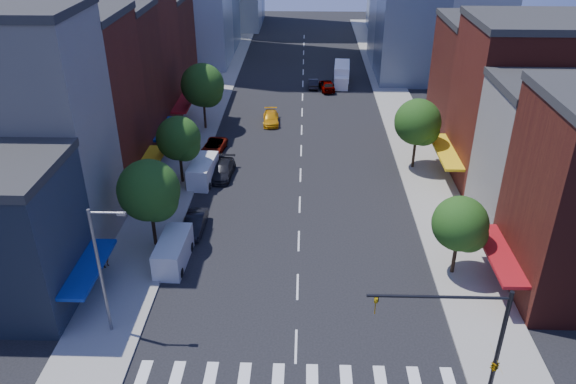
# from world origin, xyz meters

# --- Properties ---
(ground) EXTENTS (220.00, 220.00, 0.00)m
(ground) POSITION_xyz_m (0.00, 0.00, 0.00)
(ground) COLOR black
(ground) RESTS_ON ground
(sidewalk_left) EXTENTS (5.00, 120.00, 0.15)m
(sidewalk_left) POSITION_xyz_m (-12.50, 40.00, 0.07)
(sidewalk_left) COLOR gray
(sidewalk_left) RESTS_ON ground
(sidewalk_right) EXTENTS (5.00, 120.00, 0.15)m
(sidewalk_right) POSITION_xyz_m (12.50, 40.00, 0.07)
(sidewalk_right) COLOR gray
(sidewalk_right) RESTS_ON ground
(crosswalk) EXTENTS (19.00, 3.00, 0.01)m
(crosswalk) POSITION_xyz_m (0.00, -3.00, 0.01)
(crosswalk) COLOR silver
(crosswalk) RESTS_ON ground
(bldg_left_1) EXTENTS (12.00, 8.00, 18.00)m
(bldg_left_1) POSITION_xyz_m (-21.00, 12.00, 9.00)
(bldg_left_1) COLOR #B6B1A8
(bldg_left_1) RESTS_ON ground
(bldg_left_2) EXTENTS (12.00, 9.00, 16.00)m
(bldg_left_2) POSITION_xyz_m (-21.00, 20.50, 8.00)
(bldg_left_2) COLOR #581B15
(bldg_left_2) RESTS_ON ground
(bldg_left_3) EXTENTS (12.00, 8.00, 15.00)m
(bldg_left_3) POSITION_xyz_m (-21.00, 29.00, 7.50)
(bldg_left_3) COLOR #4A1712
(bldg_left_3) RESTS_ON ground
(bldg_left_4) EXTENTS (12.00, 9.00, 17.00)m
(bldg_left_4) POSITION_xyz_m (-21.00, 37.50, 8.50)
(bldg_left_4) COLOR #581B15
(bldg_left_4) RESTS_ON ground
(bldg_left_5) EXTENTS (12.00, 10.00, 13.00)m
(bldg_left_5) POSITION_xyz_m (-21.00, 47.00, 6.50)
(bldg_left_5) COLOR #4A1712
(bldg_left_5) RESTS_ON ground
(bldg_right_1) EXTENTS (12.00, 8.00, 12.00)m
(bldg_right_1) POSITION_xyz_m (21.00, 15.00, 6.00)
(bldg_right_1) COLOR #B6B1A8
(bldg_right_1) RESTS_ON ground
(bldg_right_2) EXTENTS (12.00, 10.00, 15.00)m
(bldg_right_2) POSITION_xyz_m (21.00, 24.00, 7.50)
(bldg_right_2) COLOR #581B15
(bldg_right_2) RESTS_ON ground
(bldg_right_3) EXTENTS (12.00, 10.00, 13.00)m
(bldg_right_3) POSITION_xyz_m (21.00, 34.00, 6.50)
(bldg_right_3) COLOR #4A1712
(bldg_right_3) RESTS_ON ground
(traffic_signal) EXTENTS (7.24, 2.24, 8.00)m
(traffic_signal) POSITION_xyz_m (9.94, -4.50, 4.16)
(traffic_signal) COLOR black
(traffic_signal) RESTS_ON sidewalk_right
(streetlight) EXTENTS (2.25, 0.25, 9.00)m
(streetlight) POSITION_xyz_m (-11.81, 1.00, 5.28)
(streetlight) COLOR slate
(streetlight) RESTS_ON sidewalk_left
(tree_left_near) EXTENTS (4.80, 4.80, 7.30)m
(tree_left_near) POSITION_xyz_m (-11.35, 10.92, 4.87)
(tree_left_near) COLOR black
(tree_left_near) RESTS_ON sidewalk_left
(tree_left_mid) EXTENTS (4.20, 4.20, 6.65)m
(tree_left_mid) POSITION_xyz_m (-11.35, 21.92, 4.53)
(tree_left_mid) COLOR black
(tree_left_mid) RESTS_ON sidewalk_left
(tree_left_far) EXTENTS (5.00, 5.00, 7.75)m
(tree_left_far) POSITION_xyz_m (-11.35, 35.92, 5.20)
(tree_left_far) COLOR black
(tree_left_far) RESTS_ON sidewalk_left
(tree_right_near) EXTENTS (4.00, 4.00, 6.20)m
(tree_right_near) POSITION_xyz_m (11.65, 7.92, 4.19)
(tree_right_near) COLOR black
(tree_right_near) RESTS_ON sidewalk_right
(tree_right_far) EXTENTS (4.60, 4.60, 7.20)m
(tree_right_far) POSITION_xyz_m (11.65, 25.92, 4.86)
(tree_right_far) COLOR black
(tree_right_far) RESTS_ON sidewalk_right
(parked_car_front) EXTENTS (1.73, 4.00, 1.34)m
(parked_car_front) POSITION_xyz_m (-9.50, 9.19, 0.67)
(parked_car_front) COLOR #B1B1B6
(parked_car_front) RESTS_ON ground
(parked_car_second) EXTENTS (1.60, 4.36, 1.43)m
(parked_car_second) POSITION_xyz_m (-8.71, 13.33, 0.71)
(parked_car_second) COLOR black
(parked_car_second) RESTS_ON ground
(parked_car_third) EXTENTS (2.73, 4.94, 1.31)m
(parked_car_third) POSITION_xyz_m (-9.50, 29.21, 0.65)
(parked_car_third) COLOR #999999
(parked_car_third) RESTS_ON ground
(parked_car_rear) EXTENTS (2.35, 5.04, 1.42)m
(parked_car_rear) POSITION_xyz_m (-7.73, 23.44, 0.71)
(parked_car_rear) COLOR black
(parked_car_rear) RESTS_ON ground
(cargo_van_near) EXTENTS (2.22, 5.12, 2.15)m
(cargo_van_near) POSITION_xyz_m (-9.50, 8.51, 1.06)
(cargo_van_near) COLOR silver
(cargo_van_near) RESTS_ON ground
(cargo_van_far) EXTENTS (2.43, 5.22, 2.16)m
(cargo_van_far) POSITION_xyz_m (-9.51, 22.27, 1.07)
(cargo_van_far) COLOR white
(cargo_van_far) RESTS_ON ground
(taxi) EXTENTS (2.15, 4.71, 1.34)m
(taxi) POSITION_xyz_m (-3.79, 38.07, 0.67)
(taxi) COLOR orange
(taxi) RESTS_ON ground
(traffic_car_oncoming) EXTENTS (1.46, 3.92, 1.28)m
(traffic_car_oncoming) POSITION_xyz_m (1.50, 52.31, 0.64)
(traffic_car_oncoming) COLOR black
(traffic_car_oncoming) RESTS_ON ground
(traffic_car_far) EXTENTS (2.46, 4.80, 1.56)m
(traffic_car_far) POSITION_xyz_m (3.42, 51.06, 0.78)
(traffic_car_far) COLOR #999999
(traffic_car_far) RESTS_ON ground
(box_truck) EXTENTS (2.58, 7.22, 2.86)m
(box_truck) POSITION_xyz_m (5.67, 54.20, 1.35)
(box_truck) COLOR white
(box_truck) RESTS_ON ground
(pedestrian_near) EXTENTS (0.65, 0.75, 1.74)m
(pedestrian_near) POSITION_xyz_m (-14.50, 7.84, 1.02)
(pedestrian_near) COLOR #999999
(pedestrian_near) RESTS_ON sidewalk_left
(pedestrian_far) EXTENTS (0.75, 0.91, 1.72)m
(pedestrian_far) POSITION_xyz_m (-14.31, 15.81, 1.01)
(pedestrian_far) COLOR #999999
(pedestrian_far) RESTS_ON sidewalk_left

